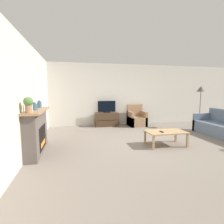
{
  "coord_description": "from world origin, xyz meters",
  "views": [
    {
      "loc": [
        -2.19,
        -4.69,
        1.51
      ],
      "look_at": [
        -1.02,
        0.68,
        0.85
      ],
      "focal_mm": 28.0,
      "sensor_mm": 36.0,
      "label": 1
    }
  ],
  "objects_px": {
    "tv_stand": "(107,119)",
    "floor_lamp": "(201,92)",
    "armchair": "(137,119)",
    "coffee_table": "(166,133)",
    "fireplace": "(36,131)",
    "tv": "(107,107)",
    "mantel_vase_left": "(31,106)",
    "remote": "(162,132)",
    "mantel_vase_right": "(39,104)",
    "potted_plant": "(28,104)",
    "mantel_vase_centre_left": "(35,107)"
  },
  "relations": [
    {
      "from": "mantel_vase_left",
      "to": "mantel_vase_right",
      "type": "bearing_deg",
      "value": 90.0
    },
    {
      "from": "tv_stand",
      "to": "tv",
      "type": "height_order",
      "value": "tv"
    },
    {
      "from": "tv_stand",
      "to": "floor_lamp",
      "type": "distance_m",
      "value": 3.98
    },
    {
      "from": "potted_plant",
      "to": "remote",
      "type": "distance_m",
      "value": 3.34
    },
    {
      "from": "potted_plant",
      "to": "tv_stand",
      "type": "distance_m",
      "value": 4.34
    },
    {
      "from": "fireplace",
      "to": "floor_lamp",
      "type": "relative_size",
      "value": 0.93
    },
    {
      "from": "armchair",
      "to": "coffee_table",
      "type": "xyz_separation_m",
      "value": [
        -0.2,
        -2.85,
        0.06
      ]
    },
    {
      "from": "coffee_table",
      "to": "remote",
      "type": "height_order",
      "value": "remote"
    },
    {
      "from": "remote",
      "to": "fireplace",
      "type": "bearing_deg",
      "value": 171.79
    },
    {
      "from": "armchair",
      "to": "floor_lamp",
      "type": "relative_size",
      "value": 0.54
    },
    {
      "from": "coffee_table",
      "to": "floor_lamp",
      "type": "height_order",
      "value": "floor_lamp"
    },
    {
      "from": "mantel_vase_left",
      "to": "potted_plant",
      "type": "distance_m",
      "value": 0.21
    },
    {
      "from": "tv_stand",
      "to": "coffee_table",
      "type": "xyz_separation_m",
      "value": [
        1.09,
        -3.05,
        0.07
      ]
    },
    {
      "from": "mantel_vase_centre_left",
      "to": "floor_lamp",
      "type": "height_order",
      "value": "floor_lamp"
    },
    {
      "from": "tv",
      "to": "remote",
      "type": "bearing_deg",
      "value": -73.34
    },
    {
      "from": "mantel_vase_left",
      "to": "tv",
      "type": "height_order",
      "value": "mantel_vase_left"
    },
    {
      "from": "mantel_vase_left",
      "to": "armchair",
      "type": "height_order",
      "value": "mantel_vase_left"
    },
    {
      "from": "coffee_table",
      "to": "floor_lamp",
      "type": "xyz_separation_m",
      "value": [
        2.47,
        1.75,
        1.12
      ]
    },
    {
      "from": "mantel_vase_right",
      "to": "potted_plant",
      "type": "distance_m",
      "value": 1.15
    },
    {
      "from": "remote",
      "to": "floor_lamp",
      "type": "height_order",
      "value": "floor_lamp"
    },
    {
      "from": "mantel_vase_right",
      "to": "fireplace",
      "type": "bearing_deg",
      "value": -92.0
    },
    {
      "from": "mantel_vase_left",
      "to": "coffee_table",
      "type": "bearing_deg",
      "value": 5.5
    },
    {
      "from": "mantel_vase_left",
      "to": "tv",
      "type": "bearing_deg",
      "value": 56.01
    },
    {
      "from": "mantel_vase_right",
      "to": "tv_stand",
      "type": "relative_size",
      "value": 0.2
    },
    {
      "from": "potted_plant",
      "to": "tv",
      "type": "xyz_separation_m",
      "value": [
        2.27,
        3.57,
        -0.44
      ]
    },
    {
      "from": "coffee_table",
      "to": "mantel_vase_right",
      "type": "bearing_deg",
      "value": 169.43
    },
    {
      "from": "fireplace",
      "to": "mantel_vase_left",
      "type": "bearing_deg",
      "value": -88.0
    },
    {
      "from": "tv_stand",
      "to": "tv",
      "type": "relative_size",
      "value": 1.32
    },
    {
      "from": "fireplace",
      "to": "tv",
      "type": "relative_size",
      "value": 2.06
    },
    {
      "from": "fireplace",
      "to": "armchair",
      "type": "distance_m",
      "value": 4.49
    },
    {
      "from": "mantel_vase_right",
      "to": "armchair",
      "type": "xyz_separation_m",
      "value": [
        3.56,
        2.22,
        -0.87
      ]
    },
    {
      "from": "mantel_vase_left",
      "to": "tv_stand",
      "type": "bearing_deg",
      "value": 56.02
    },
    {
      "from": "mantel_vase_left",
      "to": "floor_lamp",
      "type": "bearing_deg",
      "value": 19.58
    },
    {
      "from": "remote",
      "to": "tv_stand",
      "type": "bearing_deg",
      "value": 102.33
    },
    {
      "from": "tv_stand",
      "to": "armchair",
      "type": "relative_size",
      "value": 1.11
    },
    {
      "from": "fireplace",
      "to": "remote",
      "type": "bearing_deg",
      "value": -3.89
    },
    {
      "from": "armchair",
      "to": "floor_lamp",
      "type": "height_order",
      "value": "floor_lamp"
    },
    {
      "from": "tv_stand",
      "to": "armchair",
      "type": "bearing_deg",
      "value": -8.82
    },
    {
      "from": "armchair",
      "to": "coffee_table",
      "type": "height_order",
      "value": "armchair"
    },
    {
      "from": "potted_plant",
      "to": "floor_lamp",
      "type": "height_order",
      "value": "floor_lamp"
    },
    {
      "from": "mantel_vase_right",
      "to": "floor_lamp",
      "type": "height_order",
      "value": "floor_lamp"
    },
    {
      "from": "mantel_vase_left",
      "to": "armchair",
      "type": "bearing_deg",
      "value": 41.68
    },
    {
      "from": "mantel_vase_centre_left",
      "to": "floor_lamp",
      "type": "relative_size",
      "value": 0.11
    },
    {
      "from": "tv",
      "to": "armchair",
      "type": "distance_m",
      "value": 1.4
    },
    {
      "from": "mantel_vase_left",
      "to": "tv_stand",
      "type": "distance_m",
      "value": 4.17
    },
    {
      "from": "tv_stand",
      "to": "fireplace",
      "type": "bearing_deg",
      "value": -128.32
    },
    {
      "from": "tv_stand",
      "to": "mantel_vase_left",
      "type": "bearing_deg",
      "value": -123.98
    },
    {
      "from": "mantel_vase_right",
      "to": "tv",
      "type": "relative_size",
      "value": 0.27
    },
    {
      "from": "remote",
      "to": "mantel_vase_right",
      "type": "bearing_deg",
      "value": 163.44
    },
    {
      "from": "fireplace",
      "to": "tv",
      "type": "distance_m",
      "value": 3.7
    }
  ]
}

